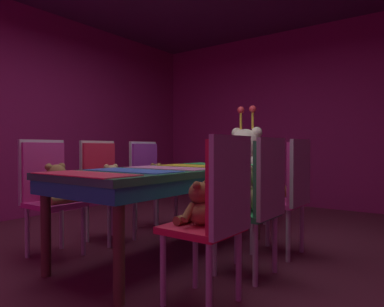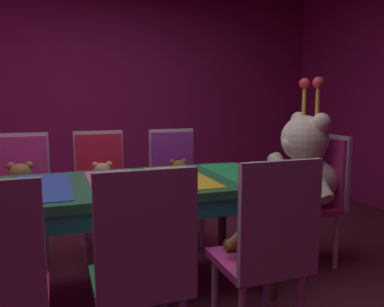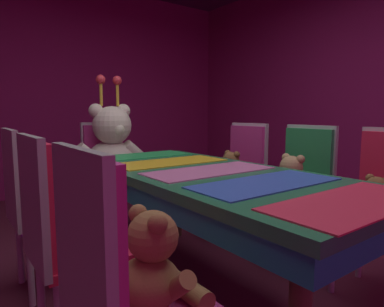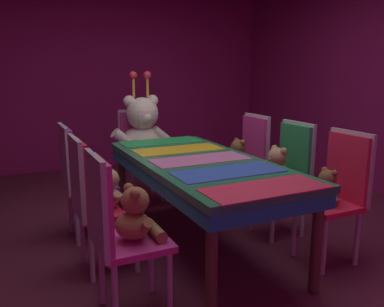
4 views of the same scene
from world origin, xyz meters
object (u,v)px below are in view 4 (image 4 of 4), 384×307
(chair_left_2, at_px, (75,171))
(teddy_right_2, at_px, (237,156))
(chair_left_1, at_px, (89,192))
(king_teddy_bear, at_px, (143,132))
(banquet_table, at_px, (200,170))
(chair_left_0, at_px, (111,221))
(teddy_right_0, at_px, (326,189))
(teddy_left_2, at_px, (93,171))
(chair_right_0, at_px, (341,183))
(chair_right_2, at_px, (250,153))
(teddy_left_0, at_px, (136,216))
(chair_right_1, at_px, (290,166))
(teddy_left_1, at_px, (110,191))
(throne_chair, at_px, (139,144))
(teddy_right_1, at_px, (276,168))

(chair_left_2, height_order, teddy_right_2, chair_left_2)
(chair_left_1, distance_m, king_teddy_bear, 1.63)
(chair_left_2, xyz_separation_m, teddy_right_2, (1.56, -0.05, -0.01))
(banquet_table, height_order, chair_left_0, chair_left_0)
(chair_left_2, relative_size, king_teddy_bear, 1.04)
(teddy_right_0, distance_m, teddy_right_2, 1.18)
(banquet_table, relative_size, teddy_left_2, 6.72)
(teddy_right_0, bearing_deg, teddy_left_2, -40.51)
(banquet_table, xyz_separation_m, king_teddy_bear, (0.00, 1.37, 0.11))
(chair_right_0, xyz_separation_m, chair_right_2, (-0.03, 1.18, 0.00))
(chair_left_1, bearing_deg, teddy_right_0, -20.48)
(chair_left_0, bearing_deg, teddy_left_0, -0.00)
(chair_left_1, relative_size, king_teddy_bear, 1.04)
(teddy_left_0, height_order, chair_right_1, chair_right_1)
(teddy_left_0, bearing_deg, teddy_left_1, 90.47)
(banquet_table, xyz_separation_m, chair_right_2, (0.85, 0.59, -0.06))
(chair_right_0, bearing_deg, teddy_left_1, -20.51)
(banquet_table, height_order, chair_right_1, chair_right_1)
(throne_chair, bearing_deg, chair_left_1, -29.32)
(chair_left_0, height_order, chair_left_2, same)
(teddy_left_0, relative_size, chair_left_1, 0.35)
(teddy_left_0, distance_m, throne_chair, 2.26)
(teddy_right_0, xyz_separation_m, teddy_right_2, (-0.03, 1.18, 0.01))
(teddy_left_2, bearing_deg, banquet_table, -42.09)
(teddy_left_1, xyz_separation_m, teddy_right_2, (1.43, 0.59, 0.00))
(teddy_left_2, bearing_deg, chair_left_2, -180.00)
(teddy_right_1, xyz_separation_m, teddy_right_2, (-0.01, 0.61, -0.01))
(chair_left_0, xyz_separation_m, teddy_left_1, (0.14, 0.60, -0.01))
(teddy_left_1, height_order, teddy_right_0, teddy_left_1)
(banquet_table, relative_size, throne_chair, 2.05)
(chair_right_0, distance_m, teddy_right_1, 0.60)
(king_teddy_bear, bearing_deg, teddy_left_2, -43.97)
(teddy_left_0, relative_size, teddy_right_1, 1.00)
(teddy_left_0, height_order, teddy_right_2, teddy_left_0)
(chair_left_0, distance_m, teddy_right_0, 1.60)
(teddy_right_0, relative_size, king_teddy_bear, 0.29)
(banquet_table, relative_size, teddy_left_1, 6.46)
(chair_left_1, bearing_deg, chair_right_1, -0.78)
(teddy_left_1, relative_size, chair_left_2, 0.32)
(chair_left_2, xyz_separation_m, chair_right_0, (1.73, -1.23, 0.00))
(teddy_right_0, distance_m, king_teddy_bear, 2.11)
(chair_right_2, bearing_deg, teddy_left_2, -1.85)
(chair_left_1, relative_size, teddy_right_1, 2.84)
(teddy_right_2, bearing_deg, teddy_left_1, 22.25)
(chair_right_1, bearing_deg, teddy_right_2, -75.68)
(banquet_table, relative_size, chair_left_0, 2.05)
(teddy_right_2, bearing_deg, teddy_right_0, 91.39)
(king_teddy_bear, bearing_deg, chair_right_2, 47.47)
(teddy_left_0, distance_m, teddy_right_1, 1.55)
(chair_right_2, xyz_separation_m, teddy_right_2, (-0.14, 0.00, -0.01))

